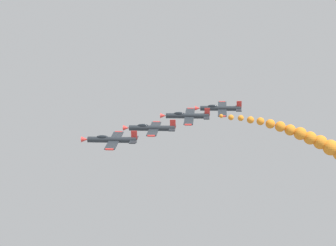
% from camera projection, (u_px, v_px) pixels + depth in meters
% --- Properties ---
extents(airplane_lead, '(9.44, 10.35, 2.98)m').
position_uv_depth(airplane_lead, '(111.00, 140.00, 98.52)').
color(airplane_lead, '#23282D').
extents(airplane_left_inner, '(9.48, 10.35, 2.84)m').
position_uv_depth(airplane_left_inner, '(151.00, 128.00, 105.58)').
color(airplane_left_inner, '#23282D').
extents(airplane_right_inner, '(9.31, 10.35, 3.27)m').
position_uv_depth(airplane_right_inner, '(187.00, 116.00, 112.66)').
color(airplane_right_inner, '#23282D').
extents(smoke_trail_right_inner, '(4.02, 26.22, 9.13)m').
position_uv_depth(smoke_trail_right_inner, '(312.00, 140.00, 109.78)').
color(smoke_trail_right_inner, orange).
extents(airplane_left_outer, '(9.32, 10.35, 3.25)m').
position_uv_depth(airplane_left_outer, '(220.00, 108.00, 120.29)').
color(airplane_left_outer, '#23282D').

